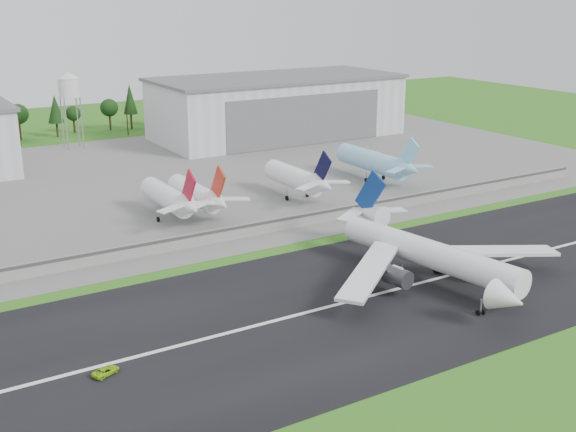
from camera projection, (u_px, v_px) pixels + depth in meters
ground at (379, 322)px, 132.45m from camera, size 600.00×600.00×0.00m
runway at (347, 302)px, 140.61m from camera, size 320.00×60.00×0.10m
runway_centerline at (347, 302)px, 140.60m from camera, size 220.00×1.00×0.02m
apron at (146, 182)px, 230.53m from camera, size 320.00×150.00×0.10m
blast_fence at (240, 232)px, 176.87m from camera, size 240.00×0.61×3.50m
hangar_east at (277, 107)px, 300.65m from camera, size 102.00×47.00×25.20m
water_tower at (69, 85)px, 273.96m from camera, size 8.40×8.40×29.40m
utility_poles at (77, 140)px, 295.94m from camera, size 230.00×3.00×12.00m
treeline at (67, 135)px, 308.20m from camera, size 320.00×16.00×22.00m
main_airliner at (430, 260)px, 149.07m from camera, size 56.58×59.16×18.17m
ground_vehicle at (106, 371)px, 113.63m from camera, size 5.02×3.66×1.27m
parked_jet_red_a at (172, 199)px, 188.86m from camera, size 7.36×31.29×16.74m
parked_jet_red_b at (200, 195)px, 192.82m from camera, size 7.36×31.29×16.63m
parked_jet_navy at (300, 179)px, 208.44m from camera, size 7.36×31.29×16.92m
parked_jet_skyblue at (378, 162)px, 228.62m from camera, size 7.36×37.29×17.08m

